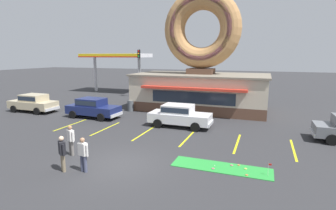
{
  "coord_description": "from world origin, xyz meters",
  "views": [
    {
      "loc": [
        6.17,
        -10.15,
        5.08
      ],
      "look_at": [
        0.54,
        5.0,
        2.0
      ],
      "focal_mm": 28.0,
      "sensor_mm": 36.0,
      "label": 1
    }
  ],
  "objects_px": {
    "traffic_light_pole": "(140,67)",
    "car_champagne": "(33,102)",
    "trash_bin": "(131,106)",
    "pedestrian_leather_jacket_man": "(83,153)",
    "golf_ball": "(215,166)",
    "car_white": "(179,115)",
    "putting_flag_pin": "(269,166)",
    "car_navy": "(93,107)",
    "pedestrian_blue_sweater_man": "(71,139)",
    "pedestrian_hooded_kid": "(62,152)"
  },
  "relations": [
    {
      "from": "car_champagne",
      "to": "trash_bin",
      "type": "bearing_deg",
      "value": 22.29
    },
    {
      "from": "pedestrian_blue_sweater_man",
      "to": "pedestrian_leather_jacket_man",
      "type": "bearing_deg",
      "value": -36.89
    },
    {
      "from": "putting_flag_pin",
      "to": "car_navy",
      "type": "bearing_deg",
      "value": 154.72
    },
    {
      "from": "putting_flag_pin",
      "to": "traffic_light_pole",
      "type": "height_order",
      "value": "traffic_light_pole"
    },
    {
      "from": "car_champagne",
      "to": "golf_ball",
      "type": "bearing_deg",
      "value": -19.52
    },
    {
      "from": "putting_flag_pin",
      "to": "golf_ball",
      "type": "bearing_deg",
      "value": 176.73
    },
    {
      "from": "pedestrian_leather_jacket_man",
      "to": "trash_bin",
      "type": "height_order",
      "value": "pedestrian_leather_jacket_man"
    },
    {
      "from": "pedestrian_hooded_kid",
      "to": "car_navy",
      "type": "bearing_deg",
      "value": 119.0
    },
    {
      "from": "pedestrian_leather_jacket_man",
      "to": "traffic_light_pole",
      "type": "relative_size",
      "value": 0.27
    },
    {
      "from": "car_white",
      "to": "pedestrian_leather_jacket_man",
      "type": "height_order",
      "value": "car_white"
    },
    {
      "from": "car_white",
      "to": "trash_bin",
      "type": "distance_m",
      "value": 6.85
    },
    {
      "from": "car_white",
      "to": "pedestrian_blue_sweater_man",
      "type": "xyz_separation_m",
      "value": [
        -3.49,
        -7.21,
        -0.0
      ]
    },
    {
      "from": "putting_flag_pin",
      "to": "trash_bin",
      "type": "bearing_deg",
      "value": 140.65
    },
    {
      "from": "car_navy",
      "to": "golf_ball",
      "type": "bearing_deg",
      "value": -29.17
    },
    {
      "from": "pedestrian_hooded_kid",
      "to": "pedestrian_leather_jacket_man",
      "type": "bearing_deg",
      "value": 16.16
    },
    {
      "from": "golf_ball",
      "to": "putting_flag_pin",
      "type": "bearing_deg",
      "value": -3.27
    },
    {
      "from": "traffic_light_pole",
      "to": "car_champagne",
      "type": "bearing_deg",
      "value": -117.07
    },
    {
      "from": "car_navy",
      "to": "pedestrian_hooded_kid",
      "type": "bearing_deg",
      "value": -61.0
    },
    {
      "from": "pedestrian_hooded_kid",
      "to": "pedestrian_leather_jacket_man",
      "type": "xyz_separation_m",
      "value": [
        0.9,
        0.26,
        -0.03
      ]
    },
    {
      "from": "pedestrian_blue_sweater_man",
      "to": "putting_flag_pin",
      "type": "bearing_deg",
      "value": 5.94
    },
    {
      "from": "car_white",
      "to": "pedestrian_hooded_kid",
      "type": "bearing_deg",
      "value": -105.98
    },
    {
      "from": "car_navy",
      "to": "pedestrian_blue_sweater_man",
      "type": "distance_m",
      "value": 8.46
    },
    {
      "from": "pedestrian_blue_sweater_man",
      "to": "pedestrian_hooded_kid",
      "type": "relative_size",
      "value": 0.98
    },
    {
      "from": "golf_ball",
      "to": "traffic_light_pole",
      "type": "xyz_separation_m",
      "value": [
        -12.23,
        16.99,
        3.66
      ]
    },
    {
      "from": "pedestrian_blue_sweater_man",
      "to": "traffic_light_pole",
      "type": "bearing_deg",
      "value": 105.56
    },
    {
      "from": "golf_ball",
      "to": "car_champagne",
      "type": "height_order",
      "value": "car_champagne"
    },
    {
      "from": "car_white",
      "to": "traffic_light_pole",
      "type": "height_order",
      "value": "traffic_light_pole"
    },
    {
      "from": "putting_flag_pin",
      "to": "pedestrian_leather_jacket_man",
      "type": "xyz_separation_m",
      "value": [
        -7.67,
        -2.38,
        0.42
      ]
    },
    {
      "from": "car_navy",
      "to": "trash_bin",
      "type": "bearing_deg",
      "value": 62.93
    },
    {
      "from": "trash_bin",
      "to": "traffic_light_pole",
      "type": "relative_size",
      "value": 0.17
    },
    {
      "from": "golf_ball",
      "to": "traffic_light_pole",
      "type": "distance_m",
      "value": 21.25
    },
    {
      "from": "golf_ball",
      "to": "car_white",
      "type": "relative_size",
      "value": 0.01
    },
    {
      "from": "car_white",
      "to": "trash_bin",
      "type": "bearing_deg",
      "value": 148.89
    },
    {
      "from": "putting_flag_pin",
      "to": "trash_bin",
      "type": "relative_size",
      "value": 0.56
    },
    {
      "from": "trash_bin",
      "to": "pedestrian_hooded_kid",
      "type": "bearing_deg",
      "value": -75.0
    },
    {
      "from": "car_white",
      "to": "car_navy",
      "type": "bearing_deg",
      "value": 178.45
    },
    {
      "from": "traffic_light_pole",
      "to": "trash_bin",
      "type": "bearing_deg",
      "value": -70.06
    },
    {
      "from": "putting_flag_pin",
      "to": "car_navy",
      "type": "relative_size",
      "value": 0.12
    },
    {
      "from": "trash_bin",
      "to": "pedestrian_leather_jacket_man",
      "type": "bearing_deg",
      "value": -70.8
    },
    {
      "from": "putting_flag_pin",
      "to": "car_white",
      "type": "distance_m",
      "value": 8.68
    },
    {
      "from": "golf_ball",
      "to": "pedestrian_blue_sweater_man",
      "type": "height_order",
      "value": "pedestrian_blue_sweater_man"
    },
    {
      "from": "car_white",
      "to": "pedestrian_leather_jacket_man",
      "type": "xyz_separation_m",
      "value": [
        -1.63,
        -8.6,
        -0.01
      ]
    },
    {
      "from": "trash_bin",
      "to": "traffic_light_pole",
      "type": "xyz_separation_m",
      "value": [
        -2.67,
        7.37,
        3.21
      ]
    },
    {
      "from": "putting_flag_pin",
      "to": "car_white",
      "type": "bearing_deg",
      "value": 134.16
    },
    {
      "from": "pedestrian_leather_jacket_man",
      "to": "car_champagne",
      "type": "bearing_deg",
      "value": 144.6
    },
    {
      "from": "golf_ball",
      "to": "car_champagne",
      "type": "distance_m",
      "value": 18.81
    },
    {
      "from": "pedestrian_blue_sweater_man",
      "to": "pedestrian_leather_jacket_man",
      "type": "relative_size",
      "value": 1.01
    },
    {
      "from": "car_champagne",
      "to": "pedestrian_leather_jacket_man",
      "type": "xyz_separation_m",
      "value": [
        12.37,
        -8.79,
        -0.01
      ]
    },
    {
      "from": "pedestrian_hooded_kid",
      "to": "traffic_light_pole",
      "type": "bearing_deg",
      "value": 106.87
    },
    {
      "from": "car_white",
      "to": "car_navy",
      "type": "xyz_separation_m",
      "value": [
        -7.56,
        0.2,
        0.0
      ]
    }
  ]
}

